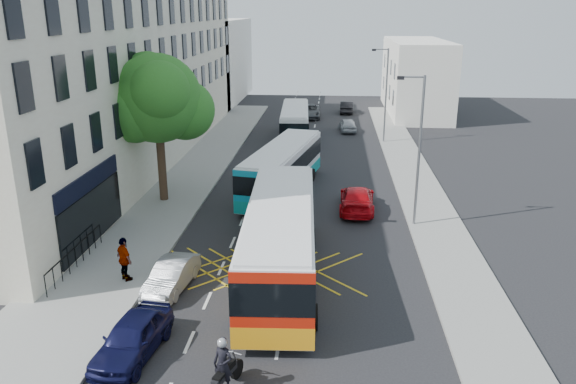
% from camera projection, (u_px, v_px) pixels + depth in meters
% --- Properties ---
extents(ground, '(120.00, 120.00, 0.00)m').
position_uv_depth(ground, '(278.00, 346.00, 19.78)').
color(ground, black).
rests_on(ground, ground).
extents(pavement_left, '(5.00, 70.00, 0.15)m').
position_uv_depth(pavement_left, '(164.00, 200.00, 34.59)').
color(pavement_left, gray).
rests_on(pavement_left, ground).
extents(pavement_right, '(3.00, 70.00, 0.15)m').
position_uv_depth(pavement_right, '(427.00, 207.00, 33.40)').
color(pavement_right, gray).
rests_on(pavement_right, ground).
extents(terrace_main, '(8.30, 45.00, 13.50)m').
position_uv_depth(terrace_main, '(123.00, 73.00, 41.91)').
color(terrace_main, beige).
rests_on(terrace_main, ground).
extents(terrace_far, '(8.00, 20.00, 10.00)m').
position_uv_depth(terrace_far, '(210.00, 61.00, 71.36)').
color(terrace_far, silver).
rests_on(terrace_far, ground).
extents(building_right, '(6.00, 18.00, 8.00)m').
position_uv_depth(building_right, '(416.00, 77.00, 63.17)').
color(building_right, silver).
rests_on(building_right, ground).
extents(street_tree, '(6.30, 5.70, 8.80)m').
position_uv_depth(street_tree, '(157.00, 99.00, 32.62)').
color(street_tree, '#382619').
rests_on(street_tree, pavement_left).
extents(lamp_near, '(1.45, 0.15, 8.00)m').
position_uv_depth(lamp_near, '(418.00, 144.00, 29.24)').
color(lamp_near, slate).
rests_on(lamp_near, pavement_right).
extents(lamp_far, '(1.45, 0.15, 8.00)m').
position_uv_depth(lamp_far, '(385.00, 90.00, 48.18)').
color(lamp_far, slate).
rests_on(lamp_far, pavement_right).
extents(railings, '(0.08, 5.60, 1.14)m').
position_uv_depth(railings, '(76.00, 256.00, 25.29)').
color(railings, black).
rests_on(railings, pavement_left).
extents(bus_near, '(3.48, 12.42, 3.46)m').
position_uv_depth(bus_near, '(281.00, 240.00, 24.20)').
color(bus_near, silver).
rests_on(bus_near, ground).
extents(bus_mid, '(4.62, 11.20, 3.07)m').
position_uv_depth(bus_mid, '(282.00, 169.00, 35.75)').
color(bus_mid, silver).
rests_on(bus_mid, ground).
extents(bus_far, '(2.93, 10.41, 2.90)m').
position_uv_depth(bus_far, '(295.00, 122.00, 50.73)').
color(bus_far, silver).
rests_on(bus_far, ground).
extents(motorbike, '(0.91, 2.09, 1.93)m').
position_uv_depth(motorbike, '(224.00, 367.00, 17.13)').
color(motorbike, black).
rests_on(motorbike, ground).
extents(parked_car_blue, '(2.13, 4.22, 1.38)m').
position_uv_depth(parked_car_blue, '(132.00, 337.00, 19.07)').
color(parked_car_blue, '#0C0E33').
rests_on(parked_car_blue, ground).
extents(parked_car_silver, '(1.75, 3.84, 1.22)m').
position_uv_depth(parked_car_silver, '(172.00, 276.00, 23.65)').
color(parked_car_silver, '#929599').
rests_on(parked_car_silver, ground).
extents(red_hatchback, '(2.17, 4.94, 1.41)m').
position_uv_depth(red_hatchback, '(357.00, 199.00, 32.90)').
color(red_hatchback, red).
rests_on(red_hatchback, ground).
extents(distant_car_grey, '(2.54, 5.12, 1.40)m').
position_uv_depth(distant_car_grey, '(309.00, 111.00, 60.85)').
color(distant_car_grey, '#414549').
rests_on(distant_car_grey, ground).
extents(distant_car_silver, '(1.81, 3.86, 1.28)m').
position_uv_depth(distant_car_silver, '(348.00, 125.00, 54.10)').
color(distant_car_silver, '#ACAFB4').
rests_on(distant_car_silver, ground).
extents(distant_car_dark, '(1.54, 4.08, 1.33)m').
position_uv_depth(distant_car_dark, '(347.00, 107.00, 63.72)').
color(distant_car_dark, black).
rests_on(distant_car_dark, ground).
extents(pedestrian_far, '(1.17, 1.14, 1.97)m').
position_uv_depth(pedestrian_far, '(124.00, 259.00, 23.97)').
color(pedestrian_far, gray).
rests_on(pedestrian_far, pavement_left).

